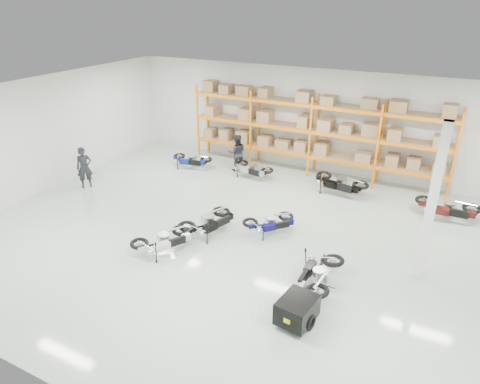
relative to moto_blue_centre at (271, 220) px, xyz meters
The scene contains 14 objects.
room 1.99m from the moto_blue_centre, 123.62° to the right, with size 18.00×18.00×18.00m.
pallet_rack 5.98m from the moto_blue_centre, 95.06° to the left, with size 11.28×0.98×3.62m.
structural_column 5.03m from the moto_blue_centre, ahead, with size 0.25×0.25×4.50m, color white.
moto_blue_centre is the anchor object (origin of this frame).
moto_silver_left 3.58m from the moto_blue_centre, 133.55° to the right, with size 0.75×1.69×1.03m, color silver, non-canonical shape.
moto_black_far_left 2.05m from the moto_blue_centre, 151.51° to the right, with size 0.80×1.80×1.10m, color black, non-canonical shape.
moto_touring_right 3.15m from the moto_blue_centre, 42.86° to the right, with size 0.81×1.82×1.11m, color black, non-canonical shape.
trailer 4.40m from the moto_blue_centre, 58.31° to the right, with size 0.91×1.68×0.69m.
moto_back_a 6.79m from the moto_blue_centre, 146.10° to the left, with size 0.73×1.64×1.00m, color navy, non-canonical shape.
moto_back_b 4.86m from the moto_blue_centre, 123.17° to the left, with size 0.73×1.63×1.00m, color #A5AAAE, non-canonical shape.
moto_back_c 4.30m from the moto_blue_centre, 74.03° to the left, with size 0.86×1.93×1.18m, color black, non-canonical shape.
moto_back_d 6.38m from the moto_blue_centre, 35.79° to the left, with size 0.83×1.87×1.15m, color #430D0D, non-canonical shape.
person_left 8.31m from the moto_blue_centre, behind, with size 0.62×0.41×1.71m, color black.
person_back 5.77m from the moto_blue_centre, 128.72° to the left, with size 0.81×0.63×1.68m, color black.
Camera 1 is at (5.30, -10.84, 7.27)m, focal length 32.00 mm.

